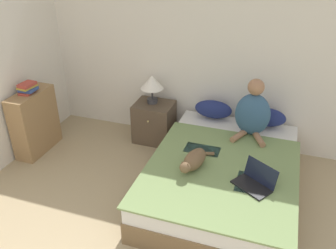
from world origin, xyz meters
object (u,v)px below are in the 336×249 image
at_px(nightstand, 154,122).
at_px(book_stack_top, 28,88).
at_px(bookshelf, 35,122).
at_px(cat_tabby, 194,160).
at_px(laptop_open, 255,182).
at_px(pillow_near, 213,109).
at_px(pillow_far, 266,117).
at_px(table_lamp, 152,83).
at_px(bed, 223,177).
at_px(person_sitting, 253,112).

bearing_deg(nightstand, book_stack_top, -151.50).
relative_size(bookshelf, book_stack_top, 3.35).
bearing_deg(cat_tabby, laptop_open, 93.10).
relative_size(pillow_near, pillow_far, 1.00).
distance_m(table_lamp, bookshelf, 1.60).
bearing_deg(laptop_open, bed, 169.03).
xyz_separation_m(person_sitting, bookshelf, (-2.69, -0.54, -0.32)).
bearing_deg(table_lamp, book_stack_top, -149.93).
relative_size(person_sitting, book_stack_top, 2.85).
relative_size(pillow_far, nightstand, 0.88).
xyz_separation_m(table_lamp, bookshelf, (-1.34, -0.77, -0.41)).
xyz_separation_m(pillow_far, person_sitting, (-0.15, -0.28, 0.17)).
bearing_deg(book_stack_top, laptop_open, -8.74).
bearing_deg(bookshelf, pillow_far, 16.22).
height_order(cat_tabby, laptop_open, laptop_open).
relative_size(pillow_near, person_sitting, 0.69).
distance_m(pillow_near, pillow_far, 0.67).
relative_size(nightstand, table_lamp, 1.43).
bearing_deg(table_lamp, nightstand, -44.91).
relative_size(cat_tabby, nightstand, 1.00).
relative_size(pillow_near, bookshelf, 0.58).
bearing_deg(person_sitting, cat_tabby, -117.75).
distance_m(pillow_far, book_stack_top, 2.98).
xyz_separation_m(pillow_far, bookshelf, (-2.84, -0.83, -0.14)).
distance_m(person_sitting, book_stack_top, 2.75).
distance_m(person_sitting, nightstand, 1.41).
distance_m(pillow_near, laptop_open, 1.44).
bearing_deg(book_stack_top, pillow_near, 20.89).
distance_m(pillow_near, bookshelf, 2.32).
xyz_separation_m(bed, nightstand, (-1.13, 0.84, 0.06)).
bearing_deg(laptop_open, pillow_far, 123.94).
bearing_deg(laptop_open, person_sitting, 132.69).
bearing_deg(nightstand, bed, -36.73).
height_order(pillow_far, person_sitting, person_sitting).
bearing_deg(person_sitting, bed, -106.19).
height_order(pillow_near, person_sitting, person_sitting).
bearing_deg(book_stack_top, pillow_far, 16.26).
xyz_separation_m(pillow_far, laptop_open, (0.02, -1.27, -0.07)).
bearing_deg(pillow_far, person_sitting, -117.57).
xyz_separation_m(nightstand, book_stack_top, (-1.37, -0.75, 0.62)).
bearing_deg(pillow_far, nightstand, -176.79).
distance_m(person_sitting, cat_tabby, 1.02).
bearing_deg(table_lamp, bed, -36.98).
xyz_separation_m(laptop_open, book_stack_top, (-2.86, 0.44, 0.41)).
bearing_deg(nightstand, pillow_far, 3.21).
height_order(nightstand, table_lamp, table_lamp).
relative_size(laptop_open, table_lamp, 1.14).
xyz_separation_m(pillow_near, pillow_far, (0.67, 0.00, 0.00)).
relative_size(bed, cat_tabby, 3.83).
height_order(cat_tabby, table_lamp, table_lamp).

